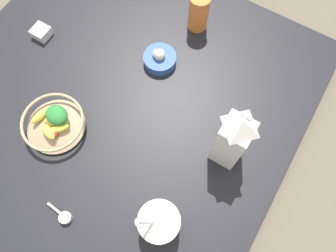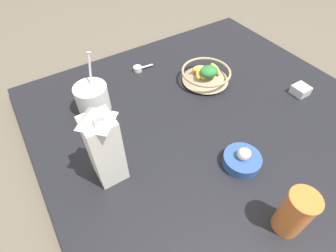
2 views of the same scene
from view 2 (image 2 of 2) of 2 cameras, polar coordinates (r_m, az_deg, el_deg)
ground_plane at (r=0.99m, az=9.77°, el=-0.91°), size 6.00×6.00×0.00m
countertop at (r=0.97m, az=9.94°, el=-0.03°), size 1.19×1.19×0.05m
fruit_bowl at (r=1.10m, az=8.26°, el=11.06°), size 0.20×0.20×0.09m
milk_carton at (r=0.71m, az=-13.77°, el=-4.15°), size 0.08×0.08×0.28m
yogurt_tub at (r=0.99m, az=-16.16°, el=6.02°), size 0.12×0.12×0.22m
drinking_cup at (r=0.73m, az=25.97°, el=-16.56°), size 0.08×0.08×0.15m
spice_jar at (r=1.17m, az=26.88°, el=6.93°), size 0.06×0.06×0.03m
measuring_scoop at (r=1.18m, az=-6.41°, el=12.31°), size 0.09×0.04×0.02m
garlic_bowl at (r=0.84m, az=15.88°, el=-6.95°), size 0.12×0.12×0.07m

